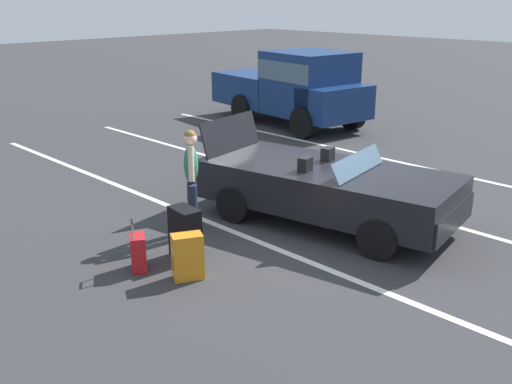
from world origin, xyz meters
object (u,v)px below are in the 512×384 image
suitcase_medium_bright (188,257)px  parked_pickup_truck_far (297,87)px  traveler_person (191,176)px  convertible_car (338,190)px  suitcase_small_carryon (138,252)px  suitcase_large_black (185,233)px

suitcase_medium_bright → parked_pickup_truck_far: (-5.35, 8.21, 0.80)m
traveler_person → parked_pickup_truck_far: bearing=68.0°
convertible_car → parked_pickup_truck_far: bearing=126.0°
traveler_person → parked_pickup_truck_far: size_ratio=0.32×
suitcase_small_carryon → traveler_person: bearing=51.5°
convertible_car → suitcase_small_carryon: 3.36m
suitcase_medium_bright → parked_pickup_truck_far: 9.83m
convertible_car → suitcase_medium_bright: convertible_car is taller
convertible_car → parked_pickup_truck_far: size_ratio=0.84×
suitcase_large_black → traveler_person: 1.06m
suitcase_medium_bright → suitcase_small_carryon: bearing=-128.1°
suitcase_small_carryon → suitcase_large_black: bearing=20.8°
traveler_person → suitcase_medium_bright: bearing=-93.8°
convertible_car → suitcase_large_black: (-0.75, -2.51, -0.22)m
suitcase_medium_bright → suitcase_small_carryon: (-0.68, -0.32, -0.06)m
convertible_car → suitcase_medium_bright: (-0.21, -2.91, -0.28)m
suitcase_large_black → parked_pickup_truck_far: 9.20m
convertible_car → suitcase_large_black: 2.63m
traveler_person → suitcase_large_black: bearing=-97.8°
suitcase_medium_bright → suitcase_small_carryon: size_ratio=0.86×
suitcase_medium_bright → suitcase_small_carryon: suitcase_small_carryon is taller
suitcase_small_carryon → traveler_person: traveler_person is taller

